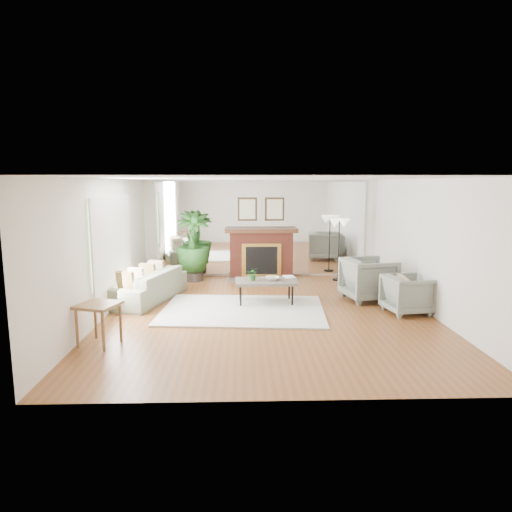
{
  "coord_description": "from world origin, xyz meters",
  "views": [
    {
      "loc": [
        -0.49,
        -8.28,
        2.42
      ],
      "look_at": [
        -0.22,
        0.6,
        0.99
      ],
      "focal_mm": 32.0,
      "sensor_mm": 36.0,
      "label": 1
    }
  ],
  "objects_px": {
    "potted_ficus": "(193,244)",
    "floor_lamp": "(339,228)",
    "sofa": "(148,286)",
    "coffee_table": "(266,282)",
    "armchair_front": "(408,294)",
    "armchair_back": "(369,279)",
    "side_table": "(98,310)",
    "fireplace": "(261,252)"
  },
  "relations": [
    {
      "from": "fireplace",
      "to": "armchair_front",
      "type": "bearing_deg",
      "value": -52.11
    },
    {
      "from": "floor_lamp",
      "to": "potted_ficus",
      "type": "bearing_deg",
      "value": 178.9
    },
    {
      "from": "coffee_table",
      "to": "potted_ficus",
      "type": "bearing_deg",
      "value": 126.9
    },
    {
      "from": "fireplace",
      "to": "floor_lamp",
      "type": "xyz_separation_m",
      "value": [
        1.91,
        -0.41,
        0.66
      ]
    },
    {
      "from": "side_table",
      "to": "fireplace",
      "type": "bearing_deg",
      "value": 61.44
    },
    {
      "from": "armchair_back",
      "to": "side_table",
      "type": "distance_m",
      "value": 5.41
    },
    {
      "from": "fireplace",
      "to": "potted_ficus",
      "type": "xyz_separation_m",
      "value": [
        -1.71,
        -0.34,
        0.26
      ]
    },
    {
      "from": "floor_lamp",
      "to": "coffee_table",
      "type": "bearing_deg",
      "value": -131.45
    },
    {
      "from": "fireplace",
      "to": "coffee_table",
      "type": "relative_size",
      "value": 1.66
    },
    {
      "from": "fireplace",
      "to": "armchair_front",
      "type": "distance_m",
      "value": 4.24
    },
    {
      "from": "fireplace",
      "to": "armchair_back",
      "type": "height_order",
      "value": "fireplace"
    },
    {
      "from": "potted_ficus",
      "to": "floor_lamp",
      "type": "xyz_separation_m",
      "value": [
        3.62,
        -0.07,
        0.4
      ]
    },
    {
      "from": "potted_ficus",
      "to": "side_table",
      "type": "bearing_deg",
      "value": -101.69
    },
    {
      "from": "fireplace",
      "to": "sofa",
      "type": "height_order",
      "value": "fireplace"
    },
    {
      "from": "sofa",
      "to": "potted_ficus",
      "type": "height_order",
      "value": "potted_ficus"
    },
    {
      "from": "coffee_table",
      "to": "armchair_front",
      "type": "xyz_separation_m",
      "value": [
        2.62,
        -0.75,
        -0.09
      ]
    },
    {
      "from": "armchair_back",
      "to": "floor_lamp",
      "type": "relative_size",
      "value": 0.63
    },
    {
      "from": "coffee_table",
      "to": "armchair_back",
      "type": "distance_m",
      "value": 2.17
    },
    {
      "from": "potted_ficus",
      "to": "floor_lamp",
      "type": "height_order",
      "value": "potted_ficus"
    },
    {
      "from": "sofa",
      "to": "side_table",
      "type": "relative_size",
      "value": 3.05
    },
    {
      "from": "sofa",
      "to": "armchair_back",
      "type": "relative_size",
      "value": 2.21
    },
    {
      "from": "armchair_back",
      "to": "floor_lamp",
      "type": "distance_m",
      "value": 2.14
    },
    {
      "from": "side_table",
      "to": "floor_lamp",
      "type": "distance_m",
      "value": 6.43
    },
    {
      "from": "sofa",
      "to": "floor_lamp",
      "type": "height_order",
      "value": "floor_lamp"
    },
    {
      "from": "coffee_table",
      "to": "floor_lamp",
      "type": "bearing_deg",
      "value": 48.55
    },
    {
      "from": "armchair_back",
      "to": "side_table",
      "type": "bearing_deg",
      "value": 106.52
    },
    {
      "from": "coffee_table",
      "to": "armchair_back",
      "type": "relative_size",
      "value": 1.27
    },
    {
      "from": "fireplace",
      "to": "armchair_front",
      "type": "height_order",
      "value": "fireplace"
    },
    {
      "from": "sofa",
      "to": "armchair_front",
      "type": "bearing_deg",
      "value": 94.01
    },
    {
      "from": "side_table",
      "to": "floor_lamp",
      "type": "relative_size",
      "value": 0.46
    },
    {
      "from": "armchair_back",
      "to": "coffee_table",
      "type": "bearing_deg",
      "value": 85.29
    },
    {
      "from": "armchair_front",
      "to": "fireplace",
      "type": "bearing_deg",
      "value": 28.52
    },
    {
      "from": "armchair_front",
      "to": "side_table",
      "type": "relative_size",
      "value": 1.13
    },
    {
      "from": "coffee_table",
      "to": "floor_lamp",
      "type": "xyz_separation_m",
      "value": [
        1.93,
        2.19,
        0.87
      ]
    },
    {
      "from": "sofa",
      "to": "potted_ficus",
      "type": "relative_size",
      "value": 1.25
    },
    {
      "from": "coffee_table",
      "to": "side_table",
      "type": "relative_size",
      "value": 1.76
    },
    {
      "from": "armchair_front",
      "to": "potted_ficus",
      "type": "bearing_deg",
      "value": 45.8
    },
    {
      "from": "fireplace",
      "to": "armchair_back",
      "type": "xyz_separation_m",
      "value": [
        2.14,
        -2.35,
        -0.22
      ]
    },
    {
      "from": "sofa",
      "to": "armchair_front",
      "type": "distance_m",
      "value": 5.17
    },
    {
      "from": "armchair_front",
      "to": "armchair_back",
      "type": "bearing_deg",
      "value": 15.64
    },
    {
      "from": "sofa",
      "to": "coffee_table",
      "type": "bearing_deg",
      "value": 98.14
    },
    {
      "from": "potted_ficus",
      "to": "floor_lamp",
      "type": "bearing_deg",
      "value": -1.1
    }
  ]
}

